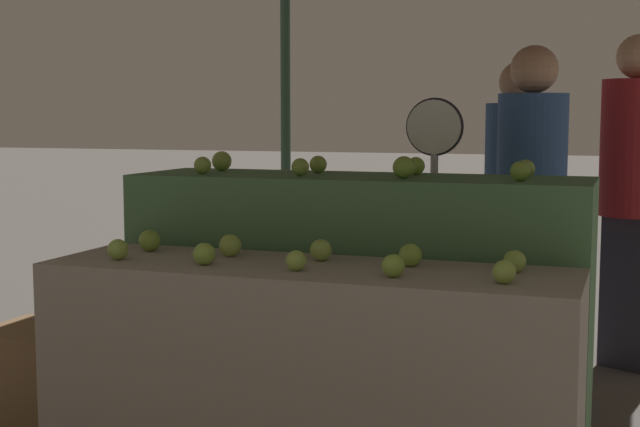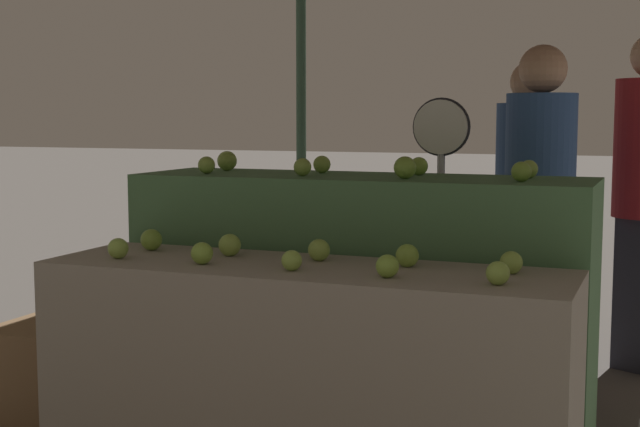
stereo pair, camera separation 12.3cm
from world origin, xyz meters
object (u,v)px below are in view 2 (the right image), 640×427
at_px(person_vendor_at_scale, 540,198).
at_px(wooden_crate_side, 47,372).
at_px(person_customer_left, 528,196).
at_px(produce_scale, 440,186).

height_order(person_vendor_at_scale, wooden_crate_side, person_vendor_at_scale).
xyz_separation_m(person_customer_left, wooden_crate_side, (-1.92, -1.54, -0.75)).
bearing_deg(person_customer_left, produce_scale, 89.26).
xyz_separation_m(person_vendor_at_scale, person_customer_left, (-0.12, 0.49, -0.04)).
bearing_deg(wooden_crate_side, person_customer_left, 38.62).
distance_m(produce_scale, person_vendor_at_scale, 0.49).
distance_m(person_vendor_at_scale, person_customer_left, 0.51).
relative_size(produce_scale, person_vendor_at_scale, 0.86).
height_order(person_vendor_at_scale, person_customer_left, person_vendor_at_scale).
relative_size(person_customer_left, wooden_crate_side, 3.80).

